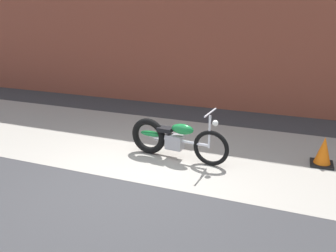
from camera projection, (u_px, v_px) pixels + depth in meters
ground_plane at (131, 182)px, 5.66m from camera, size 80.00×80.00×0.00m
sidewalk_slab at (169, 145)px, 7.21m from camera, size 36.00×3.50×0.01m
brick_building_wall at (214, 5)px, 9.35m from camera, size 36.00×0.50×5.73m
motorcycle_green at (171, 138)px, 6.49m from camera, size 2.01×0.58×1.03m
traffic_cone at (323, 152)px, 6.21m from camera, size 0.40×0.40×0.55m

